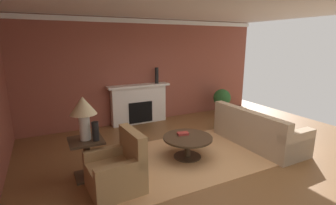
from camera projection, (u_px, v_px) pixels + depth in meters
The scene contains 15 objects.
ground_plane at pixel (204, 160), 5.01m from camera, with size 9.05×9.05×0.00m, color brown.
wall_fireplace at pixel (145, 71), 7.30m from camera, with size 7.56×0.12×2.95m, color brown.
ceiling_panel at pixel (200, 5), 4.56m from camera, with size 7.56×6.58×0.06m, color white.
crown_moulding at pixel (145, 21), 6.90m from camera, with size 7.56×0.08×0.12m, color white.
area_rug at pixel (187, 157), 5.13m from camera, with size 3.45×2.22×0.01m, color tan.
fireplace at pixel (139, 105), 7.20m from camera, with size 1.80×0.35×1.14m.
sofa at pixel (257, 132), 5.71m from camera, with size 0.93×2.11×0.85m.
armchair_near_window at pixel (117, 171), 3.97m from camera, with size 0.85×0.85×0.95m.
coffee_table at pixel (188, 142), 5.06m from camera, with size 1.00×1.00×0.45m.
side_table at pixel (87, 156), 4.31m from camera, with size 0.56×0.56×0.70m.
table_lamp at pixel (83, 110), 4.11m from camera, with size 0.44×0.44×0.75m.
vase_on_side_table at pixel (95, 131), 4.16m from camera, with size 0.11×0.11×0.33m, color black.
vase_mantel_right at pixel (157, 75), 7.20m from camera, with size 0.11×0.11×0.46m, color black.
book_red_cover at pixel (183, 134), 5.14m from camera, with size 0.23×0.15×0.05m, color maroon.
potted_plant at pixel (222, 100), 8.09m from camera, with size 0.56×0.56×0.83m.
Camera 1 is at (-2.71, -3.77, 2.32)m, focal length 26.61 mm.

